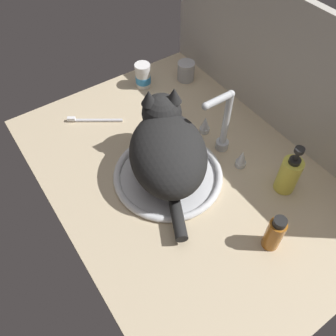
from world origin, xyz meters
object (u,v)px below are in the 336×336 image
cat (167,147)px  amber_bottle (274,233)px  pill_bottle (143,76)px  soap_pump_bottle (289,174)px  toothbrush (94,120)px  faucet (223,129)px  metal_jar (186,71)px  sink_basin (168,175)px

cat → amber_bottle: 35.43cm
cat → pill_bottle: 41.69cm
soap_pump_bottle → pill_bottle: 62.32cm
amber_bottle → cat: bearing=-166.5°
cat → toothbrush: size_ratio=2.44×
pill_bottle → faucet: bearing=4.2°
faucet → pill_bottle: bearing=-175.8°
cat → metal_jar: cat is taller
cat → amber_bottle: size_ratio=3.27×
toothbrush → amber_bottle: bearing=14.0°
metal_jar → toothbrush: bearing=-88.3°
soap_pump_bottle → metal_jar: size_ratio=2.37×
faucet → cat: size_ratio=0.58×
faucet → soap_pump_bottle: (21.73, 5.49, -2.54)cm
metal_jar → toothbrush: 38.88cm
pill_bottle → metal_jar: bearing=69.3°
amber_bottle → toothbrush: size_ratio=0.75×
soap_pump_bottle → toothbrush: bearing=-149.6°
sink_basin → soap_pump_bottle: size_ratio=1.93×
soap_pump_bottle → amber_bottle: 19.02cm
metal_jar → sink_basin: bearing=-42.5°
faucet → cat: bearing=-95.8°
metal_jar → pill_bottle: 16.05cm
sink_basin → metal_jar: (-34.32, 31.49, 2.63)cm
cat → soap_pump_bottle: 34.01cm
faucet → metal_jar: bearing=160.7°
faucet → metal_jar: faucet is taller
faucet → pill_bottle: (-39.98, -2.95, -4.48)cm
faucet → pill_bottle: 40.34cm
cat → faucet: bearing=84.2°
soap_pump_bottle → toothbrush: size_ratio=1.05×
faucet → amber_bottle: size_ratio=1.90×
amber_bottle → faucet: bearing=162.2°
sink_basin → pill_bottle: size_ratio=3.59×
sink_basin → faucet: size_ratio=1.43×
cat → amber_bottle: cat is taller
metal_jar → amber_bottle: size_ratio=0.59×
metal_jar → soap_pump_bottle: bearing=-6.7°
sink_basin → faucet: 20.92cm
metal_jar → amber_bottle: (66.53, -22.42, 1.99)cm
cat → metal_jar: bearing=136.7°
cat → amber_bottle: (34.09, 8.17, -5.18)cm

